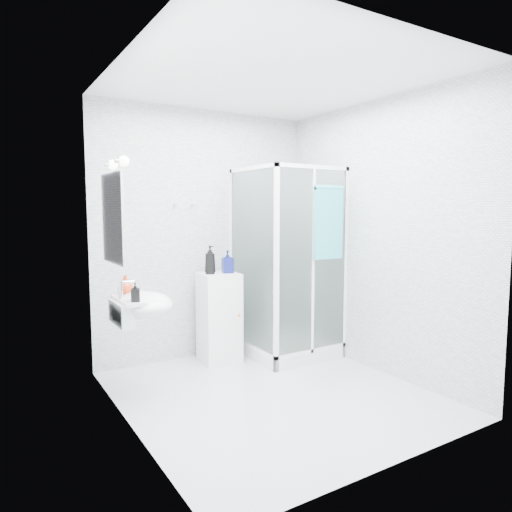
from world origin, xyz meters
TOP-DOWN VIEW (x-y plane):
  - room at (0.00, 0.00)m, footprint 2.40×2.60m
  - shower_enclosure at (0.67, 0.77)m, footprint 0.90×0.95m
  - wall_basin at (-0.99, 0.45)m, footprint 0.46×0.56m
  - mirror at (-1.19, 0.45)m, footprint 0.02×0.60m
  - vanity_lights at (-1.14, 0.45)m, footprint 0.10×0.40m
  - wall_hooks at (-0.25, 1.26)m, footprint 0.23×0.06m
  - storage_cabinet at (0.01, 1.01)m, footprint 0.41×0.42m
  - hand_towel at (0.90, 0.37)m, footprint 0.34×0.05m
  - shampoo_bottle_a at (-0.09, 1.01)m, footprint 0.14×0.14m
  - shampoo_bottle_b at (0.10, 0.99)m, footprint 0.12×0.13m
  - soap_dispenser_orange at (-1.06, 0.62)m, footprint 0.16×0.16m
  - soap_dispenser_black at (-1.07, 0.30)m, footprint 0.08×0.08m

SIDE VIEW (x-z plane):
  - shower_enclosure at x=0.67m, z-range -0.55..1.45m
  - storage_cabinet at x=0.01m, z-range 0.00..0.92m
  - wall_basin at x=-0.99m, z-range 0.62..0.97m
  - soap_dispenser_black at x=-1.07m, z-range 0.86..1.01m
  - soap_dispenser_orange at x=-1.06m, z-range 0.86..1.02m
  - shampoo_bottle_b at x=0.10m, z-range 0.92..1.15m
  - shampoo_bottle_a at x=-0.09m, z-range 0.92..1.21m
  - room at x=0.00m, z-range 0.00..2.60m
  - hand_towel at x=0.90m, z-range 1.09..1.82m
  - mirror at x=-1.19m, z-range 1.15..1.85m
  - wall_hooks at x=-0.25m, z-range 1.60..1.64m
  - vanity_lights at x=-1.14m, z-range 1.88..1.96m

